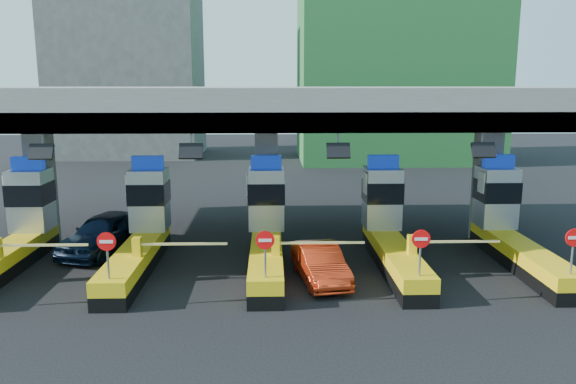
{
  "coord_description": "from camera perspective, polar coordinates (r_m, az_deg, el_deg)",
  "views": [
    {
      "loc": [
        0.2,
        -21.85,
        7.11
      ],
      "look_at": [
        0.87,
        0.0,
        2.92
      ],
      "focal_mm": 35.0,
      "sensor_mm": 36.0,
      "label": 1
    }
  ],
  "objects": [
    {
      "name": "ground",
      "position": [
        22.98,
        -2.19,
        -7.17
      ],
      "size": [
        120.0,
        120.0,
        0.0
      ],
      "primitive_type": "plane",
      "color": "black",
      "rests_on": "ground"
    },
    {
      "name": "toll_canopy",
      "position": [
        24.74,
        -2.25,
        8.59
      ],
      "size": [
        28.0,
        12.09,
        7.0
      ],
      "color": "slate",
      "rests_on": "ground"
    },
    {
      "name": "toll_lane_far_left",
      "position": [
        25.02,
        -25.8,
        -3.44
      ],
      "size": [
        4.43,
        8.0,
        4.16
      ],
      "color": "black",
      "rests_on": "ground"
    },
    {
      "name": "toll_lane_left",
      "position": [
        23.44,
        -14.55,
        -3.61
      ],
      "size": [
        4.43,
        8.0,
        4.16
      ],
      "color": "black",
      "rests_on": "ground"
    },
    {
      "name": "toll_lane_center",
      "position": [
        22.85,
        -2.21,
        -3.63
      ],
      "size": [
        4.43,
        8.0,
        4.16
      ],
      "color": "black",
      "rests_on": "ground"
    },
    {
      "name": "toll_lane_right",
      "position": [
        23.35,
        10.18,
        -3.48
      ],
      "size": [
        4.43,
        8.0,
        4.16
      ],
      "color": "black",
      "rests_on": "ground"
    },
    {
      "name": "toll_lane_far_right",
      "position": [
        24.87,
        21.54,
        -3.2
      ],
      "size": [
        4.43,
        8.0,
        4.16
      ],
      "color": "black",
      "rests_on": "ground"
    },
    {
      "name": "bg_building_scaffold",
      "position": [
        55.55,
        11.05,
        17.8
      ],
      "size": [
        18.0,
        12.0,
        28.0
      ],
      "primitive_type": "cube",
      "color": "#1E5926",
      "rests_on": "ground"
    },
    {
      "name": "bg_building_concrete",
      "position": [
        59.59,
        -15.92,
        12.28
      ],
      "size": [
        14.0,
        10.0,
        18.0
      ],
      "primitive_type": "cube",
      "color": "#4C4C49",
      "rests_on": "ground"
    },
    {
      "name": "van",
      "position": [
        25.34,
        -18.02,
        -3.96
      ],
      "size": [
        3.54,
        5.45,
        1.72
      ],
      "primitive_type": "imported",
      "rotation": [
        0.0,
        0.0,
        -0.32
      ],
      "color": "black",
      "rests_on": "ground"
    },
    {
      "name": "red_car",
      "position": [
        20.77,
        3.26,
        -7.22
      ],
      "size": [
        2.08,
        4.26,
        1.35
      ],
      "primitive_type": "imported",
      "rotation": [
        0.0,
        0.0,
        0.16
      ],
      "color": "#B1270D",
      "rests_on": "ground"
    }
  ]
}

